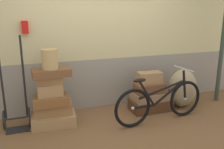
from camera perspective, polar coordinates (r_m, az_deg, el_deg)
name	(u,v)px	position (r m, az deg, el deg)	size (l,w,h in m)	color
ground	(113,124)	(4.10, 0.35, -11.52)	(8.78, 5.20, 0.06)	brown
station_building	(98,27)	(4.50, -3.30, 11.08)	(6.78, 0.74, 3.00)	gray
suitcase_0	(54,120)	(4.06, -13.44, -10.25)	(0.68, 0.41, 0.19)	#9E754C
suitcase_1	(53,108)	(4.03, -13.63, -7.68)	(0.58, 0.34, 0.17)	olive
suitcase_2	(51,100)	(3.92, -14.14, -5.91)	(0.53, 0.33, 0.14)	brown
suitcase_3	(50,90)	(3.89, -14.36, -3.52)	(0.38, 0.24, 0.19)	#9E754C
suitcase_4	(50,80)	(3.85, -14.35, -1.27)	(0.38, 0.22, 0.12)	olive
suitcase_5	(51,72)	(3.83, -14.03, 0.50)	(0.57, 0.34, 0.12)	brown
suitcase_6	(150,105)	(4.58, 8.96, -7.01)	(0.73, 0.42, 0.21)	#4C2D19
suitcase_7	(150,96)	(4.51, 8.92, -5.00)	(0.64, 0.38, 0.14)	#937051
suitcase_8	(150,88)	(4.43, 8.86, -3.17)	(0.54, 0.29, 0.18)	brown
suitcase_9	(149,77)	(4.40, 8.77, -0.69)	(0.43, 0.22, 0.20)	#9E754C
wicker_basket	(50,59)	(3.77, -14.41, 3.51)	(0.24, 0.24, 0.30)	tan
luggage_trolley	(16,108)	(4.06, -21.63, -7.25)	(0.40, 0.37, 1.45)	black
burlap_sack	(182,88)	(4.80, 16.15, -3.10)	(0.55, 0.47, 0.73)	#9E8966
bicycle	(160,102)	(4.08, 11.20, -6.31)	(1.66, 0.46, 0.86)	black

